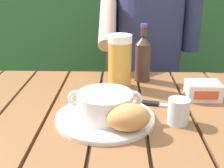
{
  "coord_description": "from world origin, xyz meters",
  "views": [
    {
      "loc": [
        0.0,
        -0.76,
        1.14
      ],
      "look_at": [
        -0.02,
        0.08,
        0.82
      ],
      "focal_mm": 47.19,
      "sensor_mm": 36.0,
      "label": 1
    }
  ],
  "objects": [
    {
      "name": "serving_plate",
      "position": [
        -0.04,
        -0.02,
        0.76
      ],
      "size": [
        0.28,
        0.28,
        0.01
      ],
      "color": "white",
      "rests_on": "dining_table"
    },
    {
      "name": "table_knife",
      "position": [
        0.12,
        0.08,
        0.75
      ],
      "size": [
        0.14,
        0.05,
        0.01
      ],
      "color": "silver",
      "rests_on": "dining_table"
    },
    {
      "name": "bread_roll",
      "position": [
        0.02,
        -0.09,
        0.8
      ],
      "size": [
        0.13,
        0.1,
        0.07
      ],
      "color": "#CC8B4A",
      "rests_on": "serving_plate"
    },
    {
      "name": "butter_tub",
      "position": [
        0.27,
        0.14,
        0.78
      ],
      "size": [
        0.11,
        0.08,
        0.06
      ],
      "color": "white",
      "rests_on": "dining_table"
    },
    {
      "name": "water_glass_small",
      "position": [
        0.16,
        -0.03,
        0.79
      ],
      "size": [
        0.06,
        0.06,
        0.07
      ],
      "color": "silver",
      "rests_on": "dining_table"
    },
    {
      "name": "beer_glass",
      "position": [
        -0.0,
        0.23,
        0.85
      ],
      "size": [
        0.08,
        0.08,
        0.19
      ],
      "color": "gold",
      "rests_on": "dining_table"
    },
    {
      "name": "beer_bottle",
      "position": [
        0.09,
        0.31,
        0.84
      ],
      "size": [
        0.06,
        0.06,
        0.22
      ],
      "color": "#432E24",
      "rests_on": "dining_table"
    },
    {
      "name": "chair_near_diner",
      "position": [
        0.15,
        0.85,
        0.5
      ],
      "size": [
        0.47,
        0.46,
        1.03
      ],
      "color": "brown",
      "rests_on": "ground_plane"
    },
    {
      "name": "dining_table",
      "position": [
        0.0,
        0.0,
        0.65
      ],
      "size": [
        1.26,
        0.82,
        0.75
      ],
      "color": "brown",
      "rests_on": "ground_plane"
    },
    {
      "name": "soup_bowl",
      "position": [
        -0.04,
        -0.02,
        0.8
      ],
      "size": [
        0.21,
        0.16,
        0.08
      ],
      "color": "white",
      "rests_on": "serving_plate"
    },
    {
      "name": "person_eating",
      "position": [
        0.14,
        0.65,
        0.73
      ],
      "size": [
        0.48,
        0.47,
        1.25
      ],
      "color": "#2C3153",
      "rests_on": "ground_plane"
    }
  ]
}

